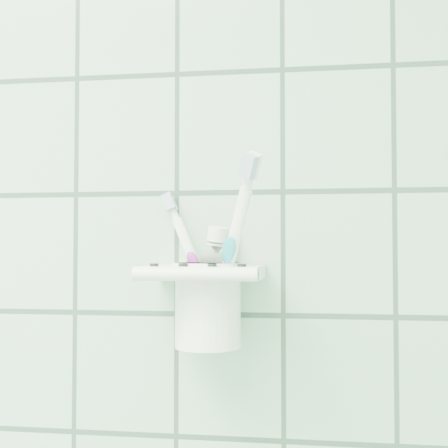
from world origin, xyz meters
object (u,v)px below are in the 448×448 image
at_px(toothpaste_tube, 208,273).
at_px(toothbrush_pink, 225,256).
at_px(holder_bracket, 204,274).
at_px(toothbrush_orange, 211,238).
at_px(cup, 208,301).
at_px(toothbrush_blue, 207,255).

bearing_deg(toothpaste_tube, toothbrush_pink, -6.31).
distance_m(holder_bracket, toothbrush_pink, 0.03).
height_order(holder_bracket, toothbrush_orange, toothbrush_orange).
bearing_deg(toothbrush_pink, toothpaste_tube, 157.19).
relative_size(cup, toothbrush_orange, 0.43).
bearing_deg(toothbrush_blue, holder_bracket, -99.09).
relative_size(toothbrush_pink, toothbrush_orange, 0.83).
height_order(toothbrush_blue, toothbrush_orange, toothbrush_orange).
distance_m(holder_bracket, toothpaste_tube, 0.02).
height_order(cup, toothbrush_blue, toothbrush_blue).
bearing_deg(toothbrush_pink, toothbrush_orange, 146.62).
relative_size(holder_bracket, cup, 1.39).
height_order(toothbrush_blue, toothpaste_tube, toothbrush_blue).
bearing_deg(holder_bracket, cup, 45.73).
bearing_deg(toothbrush_orange, toothpaste_tube, -102.02).
bearing_deg(toothpaste_tube, toothbrush_orange, 70.33).
relative_size(cup, toothpaste_tube, 0.72).
height_order(holder_bracket, toothbrush_pink, toothbrush_pink).
bearing_deg(toothbrush_orange, toothbrush_blue, -97.90).
distance_m(holder_bracket, cup, 0.03).
bearing_deg(toothbrush_orange, holder_bracket, -78.44).
relative_size(cup, toothbrush_blue, 0.51).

